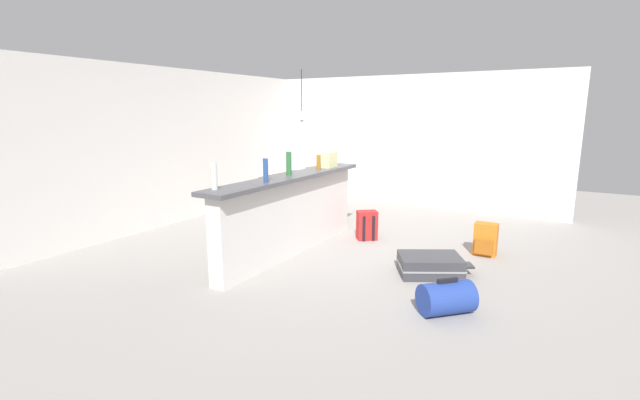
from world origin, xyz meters
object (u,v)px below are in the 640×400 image
object	(u,v)px
backpack_red	(367,226)
suitcase_flat_charcoal	(430,265)
bottle_white	(214,176)
pendant_lamp	(302,115)
bottle_blue	(266,170)
bottle_clear	(334,157)
dining_table	(297,180)
backpack_orange	(485,240)
dining_chair_near_partition	(319,191)
bottle_amber	(319,162)
grocery_bag	(328,160)
bottle_green	(289,163)
duffel_bag_blue	(446,298)

from	to	relation	value
backpack_red	suitcase_flat_charcoal	bearing A→B (deg)	-126.95
bottle_white	pendant_lamp	world-z (taller)	pendant_lamp
bottle_blue	bottle_clear	size ratio (longest dim) A/B	1.21
suitcase_flat_charcoal	dining_table	bearing A→B (deg)	61.55
backpack_orange	dining_chair_near_partition	bearing A→B (deg)	81.36
bottle_white	bottle_blue	world-z (taller)	bottle_white
bottle_clear	bottle_white	bearing A→B (deg)	179.03
bottle_clear	suitcase_flat_charcoal	distance (m)	2.37
bottle_white	dining_chair_near_partition	distance (m)	2.97
dining_table	backpack_red	world-z (taller)	dining_table
bottle_blue	backpack_orange	size ratio (longest dim) A/B	0.65
bottle_amber	grocery_bag	xyz separation A→B (m)	(0.26, -0.00, 0.01)
bottle_green	pendant_lamp	size ratio (longest dim) A/B	0.35
bottle_clear	backpack_red	size ratio (longest dim) A/B	0.54
pendant_lamp	backpack_orange	size ratio (longest dim) A/B	2.05
bottle_blue	bottle_green	xyz separation A→B (m)	(0.59, 0.09, 0.01)
bottle_blue	bottle_amber	distance (m)	1.28
bottle_clear	dining_table	distance (m)	1.20
bottle_amber	dining_chair_near_partition	size ratio (longest dim) A/B	0.22
bottle_green	bottle_white	bearing A→B (deg)	176.33
bottle_green	bottle_clear	size ratio (longest dim) A/B	1.33
suitcase_flat_charcoal	backpack_red	size ratio (longest dim) A/B	2.11
bottle_white	bottle_amber	size ratio (longest dim) A/B	1.41
dining_chair_near_partition	bottle_blue	bearing A→B (deg)	-164.59
bottle_amber	dining_table	distance (m)	1.55
bottle_green	grocery_bag	bearing A→B (deg)	-1.78
bottle_blue	dining_table	bearing A→B (deg)	25.82
duffel_bag_blue	backpack_red	size ratio (longest dim) A/B	1.32
pendant_lamp	bottle_amber	bearing A→B (deg)	-138.29
grocery_bag	backpack_orange	world-z (taller)	grocery_bag
dining_chair_near_partition	suitcase_flat_charcoal	distance (m)	2.77
bottle_clear	duffel_bag_blue	world-z (taller)	bottle_clear
bottle_clear	backpack_orange	world-z (taller)	bottle_clear
dining_chair_near_partition	backpack_red	size ratio (longest dim) A/B	2.21
bottle_blue	backpack_red	distance (m)	2.00
bottle_clear	suitcase_flat_charcoal	world-z (taller)	bottle_clear
duffel_bag_blue	backpack_orange	xyz separation A→B (m)	(1.93, 0.01, 0.05)
bottle_blue	backpack_red	bearing A→B (deg)	-16.98
grocery_bag	backpack_orange	distance (m)	2.39
bottle_white	grocery_bag	bearing A→B (deg)	-2.85
grocery_bag	duffel_bag_blue	distance (m)	2.93
grocery_bag	backpack_red	size ratio (longest dim) A/B	0.62
grocery_bag	dining_chair_near_partition	bearing A→B (deg)	39.11
pendant_lamp	duffel_bag_blue	distance (m)	4.37
bottle_clear	backpack_red	world-z (taller)	bottle_clear
bottle_green	bottle_amber	bearing A→B (deg)	-2.12
bottle_amber	suitcase_flat_charcoal	distance (m)	2.11
bottle_blue	dining_chair_near_partition	bearing A→B (deg)	15.41
bottle_white	dining_table	size ratio (longest dim) A/B	0.26
bottle_amber	pendant_lamp	distance (m)	1.62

